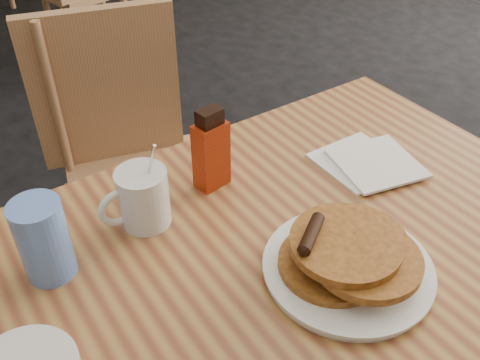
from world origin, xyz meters
name	(u,v)px	position (x,y,z in m)	size (l,w,h in m)	color
main_table	(282,264)	(0.00, -0.08, 0.71)	(1.19, 0.82, 0.75)	#A07039
chair_main_far	(127,145)	(0.02, 0.65, 0.55)	(0.51, 0.52, 0.92)	#A2744C
pancake_plate	(348,260)	(0.05, -0.18, 0.78)	(0.28, 0.28, 0.10)	silver
coffee_mug	(142,197)	(-0.17, 0.12, 0.81)	(0.13, 0.09, 0.17)	silver
syrup_bottle	(211,151)	(-0.01, 0.14, 0.83)	(0.07, 0.05, 0.17)	#730806
napkin_stack	(368,162)	(0.29, 0.01, 0.76)	(0.20, 0.21, 0.01)	white
blue_tumbler	(43,240)	(-0.35, 0.10, 0.82)	(0.08, 0.08, 0.14)	#5A82D3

